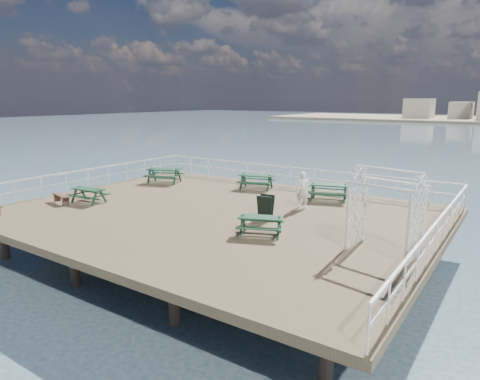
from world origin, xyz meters
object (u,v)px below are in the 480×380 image
(picnic_table_b, at_px, (256,179))
(picnic_table_e, at_px, (261,222))
(person, at_px, (303,190))
(picnic_table_a, at_px, (164,173))
(picnic_table_c, at_px, (329,189))
(picnic_table_d, at_px, (88,192))
(flat_bench_far, at_px, (61,197))
(trellis_arbor, at_px, (385,216))

(picnic_table_b, xyz_separation_m, picnic_table_e, (4.44, -6.77, -0.07))
(person, bearing_deg, picnic_table_e, -108.57)
(picnic_table_a, bearing_deg, picnic_table_c, -12.66)
(picnic_table_a, bearing_deg, person, -25.04)
(picnic_table_d, bearing_deg, flat_bench_far, -148.68)
(picnic_table_e, bearing_deg, flat_bench_far, 163.93)
(picnic_table_e, bearing_deg, picnic_table_d, 159.90)
(picnic_table_c, relative_size, trellis_arbor, 0.81)
(picnic_table_b, distance_m, picnic_table_e, 8.09)
(picnic_table_c, distance_m, picnic_table_d, 11.52)
(picnic_table_e, relative_size, flat_bench_far, 1.36)
(picnic_table_a, xyz_separation_m, trellis_arbor, (13.98, -4.47, 0.61))
(picnic_table_e, relative_size, person, 1.19)
(picnic_table_d, relative_size, picnic_table_e, 0.87)
(trellis_arbor, bearing_deg, flat_bench_far, -161.99)
(picnic_table_d, bearing_deg, picnic_table_c, 30.66)
(trellis_arbor, distance_m, person, 5.97)
(picnic_table_b, bearing_deg, picnic_table_d, -140.81)
(picnic_table_a, xyz_separation_m, picnic_table_c, (9.70, 1.31, -0.03))
(picnic_table_c, relative_size, person, 1.33)
(picnic_table_b, height_order, picnic_table_e, picnic_table_b)
(picnic_table_a, relative_size, picnic_table_e, 1.20)
(picnic_table_b, bearing_deg, flat_bench_far, -143.12)
(picnic_table_c, distance_m, person, 2.12)
(picnic_table_d, relative_size, person, 1.04)
(picnic_table_c, distance_m, trellis_arbor, 7.22)
(picnic_table_a, relative_size, flat_bench_far, 1.63)
(picnic_table_d, height_order, trellis_arbor, trellis_arbor)
(picnic_table_b, bearing_deg, person, -47.25)
(picnic_table_c, height_order, picnic_table_d, picnic_table_c)
(picnic_table_a, distance_m, trellis_arbor, 14.69)
(picnic_table_e, distance_m, trellis_arbor, 4.29)
(person, bearing_deg, picnic_table_c, 54.67)
(picnic_table_c, relative_size, flat_bench_far, 1.52)
(picnic_table_c, height_order, picnic_table_e, picnic_table_c)
(picnic_table_c, xyz_separation_m, picnic_table_e, (0.11, -6.49, -0.08))
(picnic_table_d, height_order, flat_bench_far, picnic_table_d)
(picnic_table_c, distance_m, flat_bench_far, 12.80)
(picnic_table_d, relative_size, trellis_arbor, 0.63)
(picnic_table_a, bearing_deg, trellis_arbor, -38.08)
(picnic_table_a, distance_m, flat_bench_far, 6.39)
(flat_bench_far, bearing_deg, picnic_table_c, 49.66)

